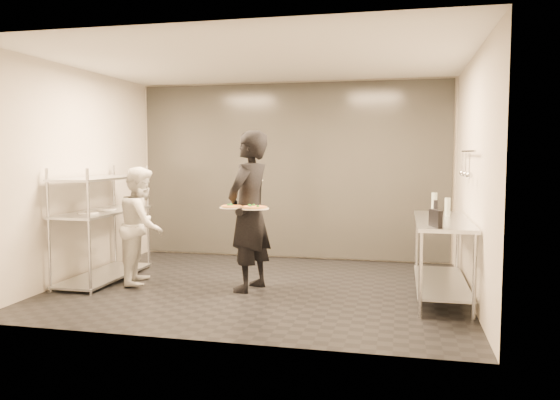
% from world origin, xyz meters
% --- Properties ---
extents(room_shell, '(5.00, 4.00, 2.80)m').
position_xyz_m(room_shell, '(0.00, 1.18, 1.40)').
color(room_shell, black).
rests_on(room_shell, ground).
extents(pass_rack, '(0.60, 1.60, 1.50)m').
position_xyz_m(pass_rack, '(-2.15, -0.00, 0.77)').
color(pass_rack, '#B7B9BE').
rests_on(pass_rack, ground).
extents(prep_counter, '(0.60, 1.80, 0.92)m').
position_xyz_m(prep_counter, '(2.18, 0.00, 0.63)').
color(prep_counter, '#B7B9BE').
rests_on(prep_counter, ground).
extents(utensil_rail, '(0.07, 1.20, 0.31)m').
position_xyz_m(utensil_rail, '(2.43, -0.00, 1.55)').
color(utensil_rail, '#B7B9BE').
rests_on(utensil_rail, room_shell).
extents(waiter, '(0.64, 0.81, 1.95)m').
position_xyz_m(waiter, '(-0.09, -0.14, 0.97)').
color(waiter, black).
rests_on(waiter, ground).
extents(chef, '(0.74, 0.86, 1.50)m').
position_xyz_m(chef, '(-1.55, -0.08, 0.75)').
color(chef, silver).
rests_on(chef, ground).
extents(pizza_plate_near, '(0.29, 0.29, 0.05)m').
position_xyz_m(pizza_plate_near, '(-0.25, -0.34, 1.04)').
color(pizza_plate_near, white).
rests_on(pizza_plate_near, waiter).
extents(pizza_plate_far, '(0.35, 0.35, 0.05)m').
position_xyz_m(pizza_plate_far, '(0.03, -0.35, 1.04)').
color(pizza_plate_far, white).
rests_on(pizza_plate_far, waiter).
extents(salad_plate, '(0.25, 0.25, 0.07)m').
position_xyz_m(salad_plate, '(-0.13, 0.19, 1.35)').
color(salad_plate, white).
rests_on(salad_plate, waiter).
extents(pos_monitor, '(0.13, 0.25, 0.18)m').
position_xyz_m(pos_monitor, '(2.06, -0.72, 1.01)').
color(pos_monitor, black).
rests_on(pos_monitor, prep_counter).
extents(bottle_green, '(0.07, 0.07, 0.26)m').
position_xyz_m(bottle_green, '(2.12, 0.66, 1.05)').
color(bottle_green, '#919E91').
rests_on(bottle_green, prep_counter).
extents(bottle_clear, '(0.07, 0.07, 0.22)m').
position_xyz_m(bottle_clear, '(2.26, 0.33, 1.03)').
color(bottle_clear, '#919E91').
rests_on(bottle_clear, prep_counter).
extents(bottle_dark, '(0.05, 0.05, 0.19)m').
position_xyz_m(bottle_dark, '(2.12, 0.35, 1.01)').
color(bottle_dark, black).
rests_on(bottle_dark, prep_counter).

